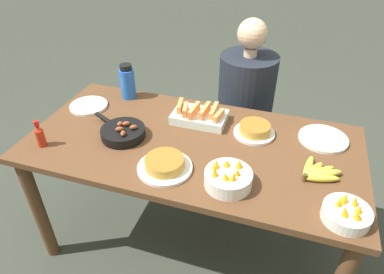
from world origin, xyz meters
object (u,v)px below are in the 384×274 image
(melon_tray, at_px, (199,116))
(empty_plate_far_left, at_px, (323,139))
(frittata_plate_side, at_px, (165,165))
(fruit_bowl_mango, at_px, (347,213))
(skillet, at_px, (123,132))
(banana_bunch, at_px, (317,173))
(water_bottle, at_px, (127,82))
(empty_plate_near_front, at_px, (89,106))
(frittata_plate_center, at_px, (254,130))
(hot_sauce_bottle, at_px, (40,135))
(person_figure, at_px, (243,123))
(fruit_bowl_citrus, at_px, (228,178))

(melon_tray, relative_size, empty_plate_far_left, 1.19)
(frittata_plate_side, distance_m, fruit_bowl_mango, 0.78)
(skillet, xyz_separation_m, empty_plate_far_left, (0.99, 0.29, -0.02))
(banana_bunch, height_order, water_bottle, water_bottle)
(empty_plate_near_front, xyz_separation_m, water_bottle, (0.17, 0.19, 0.09))
(empty_plate_near_front, bearing_deg, empty_plate_far_left, 3.53)
(water_bottle, bearing_deg, skillet, -67.59)
(empty_plate_far_left, bearing_deg, skillet, -163.67)
(melon_tray, distance_m, empty_plate_near_front, 0.67)
(banana_bunch, bearing_deg, frittata_plate_center, 143.66)
(frittata_plate_center, bearing_deg, banana_bunch, -36.34)
(hot_sauce_bottle, height_order, person_figure, person_figure)
(skillet, height_order, hot_sauce_bottle, hot_sauce_bottle)
(banana_bunch, bearing_deg, fruit_bowl_mango, -63.67)
(fruit_bowl_citrus, height_order, person_figure, person_figure)
(frittata_plate_side, relative_size, empty_plate_near_front, 1.15)
(empty_plate_near_front, xyz_separation_m, person_figure, (0.84, 0.54, -0.28))
(frittata_plate_side, xyz_separation_m, fruit_bowl_citrus, (0.30, -0.01, 0.01))
(skillet, relative_size, hot_sauce_bottle, 2.32)
(water_bottle, bearing_deg, banana_bunch, -19.50)
(melon_tray, relative_size, fruit_bowl_citrus, 1.42)
(melon_tray, bearing_deg, fruit_bowl_citrus, -59.31)
(skillet, distance_m, fruit_bowl_mango, 1.10)
(frittata_plate_center, relative_size, fruit_bowl_mango, 1.16)
(water_bottle, distance_m, hot_sauce_bottle, 0.62)
(banana_bunch, relative_size, water_bottle, 0.88)
(skillet, xyz_separation_m, fruit_bowl_citrus, (0.60, -0.18, 0.01))
(empty_plate_near_front, height_order, fruit_bowl_mango, fruit_bowl_mango)
(empty_plate_near_front, distance_m, empty_plate_far_left, 1.33)
(empty_plate_far_left, bearing_deg, person_figure, 136.32)
(empty_plate_far_left, bearing_deg, empty_plate_near_front, -176.47)
(water_bottle, distance_m, person_figure, 0.85)
(empty_plate_far_left, xyz_separation_m, hot_sauce_bottle, (-1.34, -0.48, 0.05))
(banana_bunch, bearing_deg, skillet, 179.75)
(banana_bunch, distance_m, empty_plate_far_left, 0.30)
(banana_bunch, height_order, person_figure, person_figure)
(banana_bunch, xyz_separation_m, frittata_plate_center, (-0.32, 0.24, 0.01))
(skillet, bearing_deg, empty_plate_near_front, -5.83)
(empty_plate_far_left, relative_size, person_figure, 0.20)
(banana_bunch, distance_m, frittata_plate_side, 0.68)
(hot_sauce_bottle, bearing_deg, fruit_bowl_mango, -1.53)
(melon_tray, xyz_separation_m, fruit_bowl_citrus, (0.26, -0.45, 0.00))
(skillet, height_order, fruit_bowl_citrus, fruit_bowl_citrus)
(empty_plate_near_front, bearing_deg, hot_sauce_bottle, -92.10)
(empty_plate_far_left, distance_m, hot_sauce_bottle, 1.42)
(fruit_bowl_mango, distance_m, person_figure, 1.17)
(frittata_plate_side, xyz_separation_m, hot_sauce_bottle, (-0.65, -0.02, 0.04))
(empty_plate_far_left, relative_size, fruit_bowl_mango, 1.34)
(skillet, height_order, empty_plate_far_left, skillet)
(fruit_bowl_citrus, bearing_deg, person_figure, 95.47)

